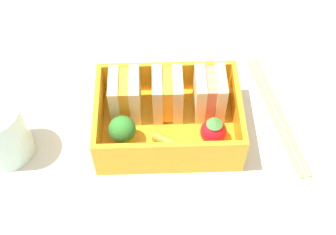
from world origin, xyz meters
The scene contains 11 objects.
ground_plane centered at (0.00, 0.00, -1.00)cm, with size 120.00×120.00×2.00cm, color beige.
bento_tray centered at (0.00, 0.00, 0.60)cm, with size 17.06×12.23×1.20cm, color orange.
bento_rim centered at (0.00, 0.00, 3.51)cm, with size 17.06×12.23×4.62cm.
sandwich_left centered at (-5.09, 2.35, 4.14)cm, with size 3.59×4.70×5.87cm.
sandwich_center_left centered at (0.00, 2.35, 4.14)cm, with size 3.59×4.70×5.87cm.
sandwich_center centered at (5.09, 2.35, 4.14)cm, with size 3.59×4.70×5.87cm.
broccoli_floret centered at (-5.35, -2.15, 3.55)cm, with size 3.19×3.19×4.01cm.
carrot_stick_far_left centered at (0.20, -2.86, 1.76)cm, with size 1.13×1.13×3.96cm, color orange.
strawberry_far_left centered at (5.25, -2.28, 2.89)cm, with size 3.14×3.14×3.74cm.
chopstick_pair centered at (13.95, 2.06, 0.35)cm, with size 5.34×18.91×0.70cm.
drinking_glass centered at (-19.11, -2.36, 3.89)cm, with size 6.03×6.03×7.78cm, color silver.
Camera 1 is at (-1.03, -32.79, 47.99)cm, focal length 50.00 mm.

